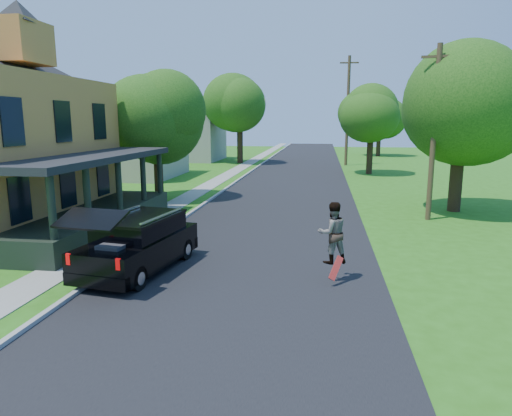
# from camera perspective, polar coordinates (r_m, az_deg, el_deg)

# --- Properties ---
(ground) EXTENTS (140.00, 140.00, 0.00)m
(ground) POSITION_cam_1_polar(r_m,az_deg,el_deg) (12.01, -2.79, -10.82)
(ground) COLOR #296414
(ground) RESTS_ON ground
(street) EXTENTS (8.00, 120.00, 0.02)m
(street) POSITION_cam_1_polar(r_m,az_deg,el_deg) (31.34, 4.25, 2.69)
(street) COLOR black
(street) RESTS_ON ground
(curb) EXTENTS (0.15, 120.00, 0.12)m
(curb) POSITION_cam_1_polar(r_m,az_deg,el_deg) (31.88, -3.04, 2.84)
(curb) COLOR #969691
(curb) RESTS_ON ground
(sidewalk) EXTENTS (1.30, 120.00, 0.03)m
(sidewalk) POSITION_cam_1_polar(r_m,az_deg,el_deg) (32.22, -5.74, 2.88)
(sidewalk) COLOR gray
(sidewalk) RESTS_ON ground
(front_walk) EXTENTS (6.50, 1.20, 0.03)m
(front_walk) POSITION_cam_1_polar(r_m,az_deg,el_deg) (21.05, -25.65, -2.39)
(front_walk) COLOR gray
(front_walk) RESTS_ON ground
(neighbor_house_mid) EXTENTS (12.78, 12.78, 8.30)m
(neighbor_house_mid) POSITION_cam_1_polar(r_m,az_deg,el_deg) (38.30, -16.10, 10.07)
(neighbor_house_mid) COLOR #9C9A8A
(neighbor_house_mid) RESTS_ON ground
(neighbor_house_far) EXTENTS (12.78, 12.78, 8.30)m
(neighbor_house_far) POSITION_cam_1_polar(r_m,az_deg,el_deg) (53.31, -8.94, 10.46)
(neighbor_house_far) COLOR #9C9A8A
(neighbor_house_far) RESTS_ON ground
(black_suv) EXTENTS (2.46, 4.98, 2.22)m
(black_suv) POSITION_cam_1_polar(r_m,az_deg,el_deg) (14.01, -14.47, -4.32)
(black_suv) COLOR black
(black_suv) RESTS_ON ground
(skateboarder) EXTENTS (1.02, 0.92, 1.73)m
(skateboarder) POSITION_cam_1_polar(r_m,az_deg,el_deg) (12.82, 9.52, -3.07)
(skateboarder) COLOR black
(skateboarder) RESTS_ON ground
(skateboard) EXTENTS (0.41, 0.47, 0.63)m
(skateboard) POSITION_cam_1_polar(r_m,az_deg,el_deg) (12.72, 9.97, -7.48)
(skateboard) COLOR #A4140E
(skateboard) RESTS_ON ground
(tree_left_mid) EXTENTS (6.54, 6.32, 7.70)m
(tree_left_mid) POSITION_cam_1_polar(r_m,az_deg,el_deg) (26.58, -12.46, 11.70)
(tree_left_mid) COLOR black
(tree_left_mid) RESTS_ON ground
(tree_left_far) EXTENTS (8.12, 7.87, 9.77)m
(tree_left_far) POSITION_cam_1_polar(r_m,az_deg,el_deg) (48.77, -2.11, 13.12)
(tree_left_far) COLOR black
(tree_left_far) RESTS_ON ground
(tree_right_near) EXTENTS (5.91, 5.74, 8.91)m
(tree_right_near) POSITION_cam_1_polar(r_m,az_deg,el_deg) (24.48, 24.35, 13.01)
(tree_right_near) COLOR black
(tree_right_near) RESTS_ON ground
(tree_right_mid) EXTENTS (5.58, 5.65, 8.18)m
(tree_right_mid) POSITION_cam_1_polar(r_m,az_deg,el_deg) (39.84, 14.24, 12.11)
(tree_right_mid) COLOR black
(tree_right_mid) RESTS_ON ground
(tree_right_far) EXTENTS (5.44, 5.37, 8.06)m
(tree_right_far) POSITION_cam_1_polar(r_m,az_deg,el_deg) (60.49, 15.19, 11.23)
(tree_right_far) COLOR black
(tree_right_far) RESTS_ON ground
(utility_pole_near) EXTENTS (1.47, 0.32, 7.69)m
(utility_pole_near) POSITION_cam_1_polar(r_m,az_deg,el_deg) (21.80, 21.36, 8.91)
(utility_pole_near) COLOR #453620
(utility_pole_near) RESTS_ON ground
(utility_pole_far) EXTENTS (1.83, 0.30, 10.68)m
(utility_pole_far) POSITION_cam_1_polar(r_m,az_deg,el_deg) (47.16, 11.39, 11.94)
(utility_pole_far) COLOR #453620
(utility_pole_far) RESTS_ON ground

